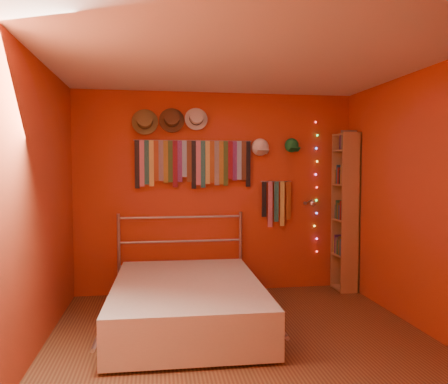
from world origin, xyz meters
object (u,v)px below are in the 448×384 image
tie_rack (193,161)px  reading_lamp (311,203)px  bed (187,301)px  bookshelf (348,211)px

tie_rack → reading_lamp: bearing=-7.3°
bed → tie_rack: bearing=83.1°
bed → reading_lamp: bearing=30.7°
reading_lamp → bed: bearing=-150.7°
tie_rack → bed: size_ratio=0.69×
tie_rack → bookshelf: bearing=-4.5°
bookshelf → bed: 2.44m
tie_rack → bed: bearing=-98.3°
bookshelf → bed: bearing=-156.1°
reading_lamp → bed: 2.06m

